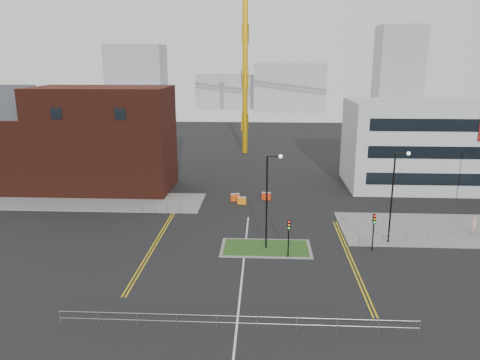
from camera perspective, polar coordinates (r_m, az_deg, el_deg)
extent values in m
plane|color=black|center=(37.99, 0.11, -12.99)|extent=(200.00, 200.00, 0.00)
cube|color=slate|center=(62.23, -17.56, -2.48)|extent=(28.00, 8.00, 0.12)
cube|color=slate|center=(54.67, 24.73, -5.52)|extent=(24.00, 10.00, 0.12)
cube|color=slate|center=(45.18, 3.18, -8.29)|extent=(8.60, 4.60, 0.08)
cube|color=#1F4818|center=(45.18, 3.18, -8.27)|extent=(8.00, 4.00, 0.12)
cube|color=#411810|center=(66.19, -16.24, 4.79)|extent=(18.00, 10.00, 14.00)
cube|color=black|center=(62.52, -21.48, 7.53)|extent=(1.40, 0.10, 1.40)
cube|color=black|center=(59.68, -14.41, 7.79)|extent=(1.40, 0.10, 1.40)
cube|color=#411810|center=(71.36, -25.28, 3.01)|extent=(6.00, 10.00, 10.00)
cube|color=#2D3038|center=(70.65, -25.72, 6.98)|extent=(6.40, 8.49, 8.49)
cube|color=silver|center=(70.95, 23.04, 4.01)|extent=(25.00, 12.00, 12.00)
cube|color=black|center=(66.13, 24.47, 0.05)|extent=(22.00, 0.10, 1.60)
cube|color=black|center=(65.42, 24.79, 3.02)|extent=(22.00, 0.10, 1.60)
cube|color=black|center=(64.89, 25.11, 6.05)|extent=(22.00, 0.10, 1.60)
cylinder|color=#DFA60D|center=(88.72, 0.63, 14.82)|extent=(1.00, 1.00, 35.95)
cylinder|color=black|center=(43.65, 3.27, -2.89)|extent=(0.16, 0.16, 9.00)
cylinder|color=black|center=(42.52, 4.16, 2.89)|extent=(1.20, 0.10, 0.10)
sphere|color=silver|center=(42.54, 4.97, 2.88)|extent=(0.36, 0.36, 0.36)
cylinder|color=black|center=(47.19, 18.00, -2.25)|extent=(0.16, 0.16, 9.00)
cylinder|color=black|center=(46.31, 19.15, 3.08)|extent=(1.20, 0.10, 0.10)
sphere|color=silver|center=(46.48, 19.86, 3.06)|extent=(0.36, 0.36, 0.36)
cylinder|color=black|center=(42.84, 5.92, -7.56)|extent=(0.12, 0.12, 3.00)
cube|color=black|center=(42.23, 5.98, -5.42)|extent=(0.28, 0.22, 0.90)
sphere|color=red|center=(42.01, 5.99, -5.10)|extent=(0.18, 0.18, 0.18)
sphere|color=orange|center=(42.11, 5.98, -5.48)|extent=(0.18, 0.18, 0.18)
sphere|color=#0CCC33|center=(42.21, 5.97, -5.86)|extent=(0.18, 0.18, 0.18)
cylinder|color=black|center=(45.81, 15.90, -6.56)|extent=(0.12, 0.12, 3.00)
cube|color=black|center=(45.24, 16.05, -4.55)|extent=(0.28, 0.22, 0.90)
sphere|color=red|center=(45.03, 16.11, -4.25)|extent=(0.18, 0.18, 0.18)
sphere|color=orange|center=(45.12, 16.09, -4.61)|extent=(0.18, 0.18, 0.18)
sphere|color=#0CCC33|center=(45.22, 16.06, -4.97)|extent=(0.18, 0.18, 0.18)
cylinder|color=gray|center=(32.25, -0.45, -16.26)|extent=(24.00, 0.04, 0.04)
cylinder|color=gray|center=(32.51, -0.45, -17.02)|extent=(24.00, 0.04, 0.04)
cylinder|color=gray|center=(35.23, -21.10, -15.40)|extent=(0.05, 0.05, 1.10)
cylinder|color=gray|center=(34.06, 21.07, -16.50)|extent=(0.05, 0.05, 1.10)
cylinder|color=gray|center=(55.69, -10.34, -2.94)|extent=(6.00, 0.04, 0.04)
cylinder|color=gray|center=(55.84, -10.31, -3.43)|extent=(6.00, 0.04, 0.04)
cylinder|color=gray|center=(56.59, -13.28, -3.35)|extent=(0.05, 0.05, 1.10)
cylinder|color=gray|center=(55.23, -7.28, -3.51)|extent=(0.05, 0.05, 1.10)
cylinder|color=gray|center=(51.62, 24.29, -5.45)|extent=(19.01, 5.04, 0.04)
cylinder|color=gray|center=(51.78, 24.23, -5.97)|extent=(19.01, 5.04, 0.04)
cylinder|color=gray|center=(46.85, 14.36, -7.22)|extent=(0.05, 0.05, 1.10)
cube|color=silver|center=(39.77, 0.26, -11.65)|extent=(0.15, 30.00, 0.01)
cube|color=gold|center=(48.24, -10.10, -7.03)|extent=(0.12, 24.00, 0.01)
cube|color=gold|center=(48.18, -9.75, -7.05)|extent=(0.12, 24.00, 0.01)
cube|color=gold|center=(44.06, 13.12, -9.34)|extent=(0.12, 20.00, 0.01)
cube|color=gold|center=(44.11, 13.51, -9.34)|extent=(0.12, 20.00, 0.01)
cube|color=gray|center=(159.33, -12.45, 11.87)|extent=(18.00, 12.00, 22.00)
cube|color=gray|center=(164.13, 6.00, 11.14)|extent=(24.00, 12.00, 16.00)
cube|color=gray|center=(164.49, 18.72, 12.57)|extent=(14.00, 12.00, 28.00)
cube|color=gray|center=(174.30, -0.21, 10.76)|extent=(30.00, 12.00, 12.00)
imported|color=pink|center=(53.91, 26.64, -5.03)|extent=(0.80, 0.80, 1.87)
cube|color=#FB470D|center=(59.59, -0.60, -2.12)|extent=(1.18, 0.65, 0.93)
cube|color=silver|center=(59.47, -0.60, -1.73)|extent=(1.18, 0.65, 0.11)
cube|color=red|center=(60.13, 3.23, -1.98)|extent=(1.19, 0.61, 0.95)
cube|color=silver|center=(60.01, 3.24, -1.59)|extent=(1.19, 0.61, 0.11)
cube|color=orange|center=(58.25, 0.21, -2.52)|extent=(1.12, 0.45, 0.91)
cube|color=silver|center=(58.14, 0.21, -2.14)|extent=(1.12, 0.45, 0.11)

